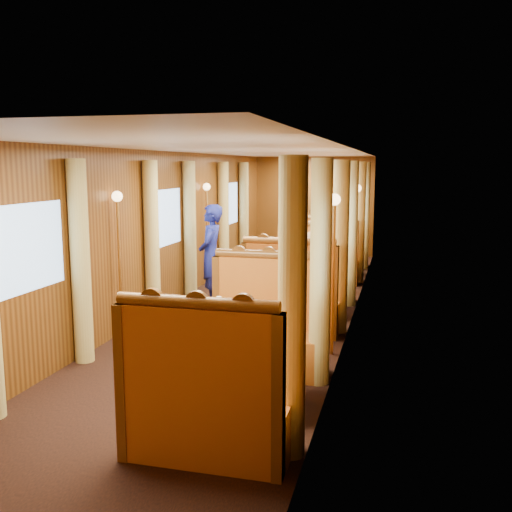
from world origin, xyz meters
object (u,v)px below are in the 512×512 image
(banquette_near_fwd, at_px, (205,408))
(rose_vase_mid, at_px, (302,255))
(table_near, at_px, (241,369))
(banquette_far_fwd, at_px, (325,262))
(banquette_mid_fwd, at_px, (291,303))
(banquette_near_aft, at_px, (266,334))
(teapot_left, at_px, (221,325))
(tea_tray, at_px, (232,331))
(banquette_far_aft, at_px, (336,247))
(rose_vase_far, at_px, (331,230))
(table_far, at_px, (331,256))
(banquette_mid_aft, at_px, (313,276))
(teapot_back, at_px, (229,320))
(table_mid, at_px, (303,291))
(passenger, at_px, (311,260))
(fruit_plate, at_px, (273,335))
(steward, at_px, (211,255))
(teapot_right, at_px, (238,327))

(banquette_near_fwd, height_order, rose_vase_mid, banquette_near_fwd)
(table_near, relative_size, banquette_far_fwd, 0.78)
(rose_vase_mid, bearing_deg, banquette_mid_fwd, -88.38)
(banquette_near_aft, relative_size, teapot_left, 7.26)
(table_near, bearing_deg, tea_tray, -133.58)
(banquette_far_aft, xyz_separation_m, rose_vase_far, (-0.01, -1.03, 0.50))
(banquette_near_aft, distance_m, table_far, 5.99)
(banquette_mid_aft, xyz_separation_m, teapot_back, (-0.14, -4.44, 0.39))
(banquette_mid_fwd, distance_m, banquette_far_aft, 5.53)
(rose_vase_mid, bearing_deg, banquette_mid_aft, 88.34)
(table_mid, xyz_separation_m, banquette_mid_aft, (0.00, 1.01, 0.05))
(tea_tray, relative_size, passenger, 0.45)
(table_far, bearing_deg, banquette_far_fwd, -90.00)
(teapot_left, bearing_deg, banquette_near_fwd, -74.14)
(table_far, relative_size, teapot_back, 6.41)
(table_near, distance_m, teapot_back, 0.47)
(banquette_near_fwd, distance_m, banquette_far_fwd, 7.00)
(rose_vase_far, bearing_deg, passenger, -89.85)
(teapot_back, xyz_separation_m, passenger, (0.14, 4.15, -0.07))
(banquette_mid_aft, distance_m, banquette_far_aft, 3.50)
(table_far, height_order, fruit_plate, fruit_plate)
(banquette_far_aft, distance_m, tea_tray, 8.09)
(banquette_near_fwd, relative_size, banquette_mid_fwd, 1.00)
(banquette_far_aft, xyz_separation_m, steward, (-1.56, -4.27, 0.41))
(table_far, bearing_deg, steward, -115.62)
(banquette_near_aft, relative_size, banquette_far_fwd, 1.00)
(banquette_near_fwd, bearing_deg, rose_vase_mid, 90.37)
(banquette_near_aft, relative_size, rose_vase_mid, 3.72)
(table_far, relative_size, passenger, 1.38)
(table_near, height_order, teapot_back, teapot_back)
(banquette_near_fwd, xyz_separation_m, passenger, (-0.00, 5.24, 0.32))
(table_mid, relative_size, teapot_right, 7.66)
(banquette_near_aft, height_order, teapot_right, banquette_near_aft)
(banquette_near_aft, relative_size, steward, 0.81)
(banquette_mid_aft, bearing_deg, passenger, -90.00)
(table_near, bearing_deg, banquette_near_aft, 90.00)
(rose_vase_far, distance_m, passenger, 2.76)
(table_far, distance_m, steward, 3.64)
(teapot_left, height_order, teapot_back, teapot_left)
(teapot_left, xyz_separation_m, rose_vase_far, (0.15, 7.10, 0.10))
(banquette_far_fwd, relative_size, teapot_back, 8.18)
(banquette_near_aft, relative_size, banquette_far_aft, 1.00)
(table_far, xyz_separation_m, passenger, (-0.00, -2.77, 0.37))
(banquette_far_fwd, height_order, teapot_back, banquette_far_fwd)
(banquette_far_aft, bearing_deg, passenger, -90.00)
(banquette_near_aft, bearing_deg, banquette_far_aft, 90.00)
(passenger, bearing_deg, tea_tray, -90.92)
(teapot_left, height_order, rose_vase_mid, rose_vase_mid)
(table_mid, height_order, fruit_plate, fruit_plate)
(tea_tray, distance_m, teapot_right, 0.09)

